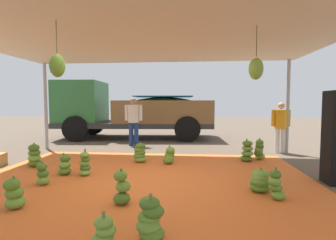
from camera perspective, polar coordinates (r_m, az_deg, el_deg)
ground_plane at (r=8.01m, az=-1.67°, el=-7.11°), size 40.00×40.00×0.00m
tarp_orange at (r=5.13m, az=-5.89°, el=-13.37°), size 6.70×5.56×0.01m
tent_canopy at (r=4.97m, az=-6.28°, el=18.34°), size 8.00×7.00×2.86m
banana_bunch_0 at (r=7.06m, az=16.86°, el=-6.63°), size 0.44×0.42×0.59m
banana_bunch_1 at (r=5.42m, az=-25.67°, el=-10.66°), size 0.32×0.32×0.45m
banana_bunch_2 at (r=4.81m, az=19.36°, el=-12.48°), size 0.47×0.47×0.42m
banana_bunch_3 at (r=2.94m, az=-13.90°, el=-23.34°), size 0.34×0.35×0.43m
banana_bunch_4 at (r=4.10m, az=-10.04°, el=-14.43°), size 0.35×0.36×0.53m
banana_bunch_5 at (r=6.95m, az=-27.12°, el=-7.05°), size 0.42×0.42×0.57m
banana_bunch_6 at (r=4.54m, az=22.49°, el=-13.09°), size 0.31×0.31×0.51m
banana_bunch_7 at (r=5.77m, az=-17.66°, el=-9.19°), size 0.30×0.31×0.55m
banana_bunch_9 at (r=7.35m, az=19.30°, el=-6.23°), size 0.37×0.37×0.57m
banana_bunch_10 at (r=3.11m, az=-3.88°, el=-20.81°), size 0.42×0.43×0.51m
banana_bunch_12 at (r=6.71m, az=-6.16°, el=-7.20°), size 0.44×0.43×0.53m
banana_bunch_13 at (r=4.45m, az=-30.54°, el=-13.79°), size 0.38×0.38×0.47m
banana_bunch_14 at (r=5.97m, az=-21.58°, el=-9.20°), size 0.38×0.38×0.46m
banana_bunch_15 at (r=6.50m, az=0.32°, el=-7.78°), size 0.35×0.35×0.46m
cargo_truck_main at (r=11.30m, az=-8.50°, el=2.17°), size 6.56×2.82×2.40m
worker_0 at (r=9.21m, az=-7.52°, el=0.45°), size 0.62×0.38×1.68m
worker_1 at (r=8.56m, az=23.35°, el=-0.69°), size 0.56×0.34×1.53m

